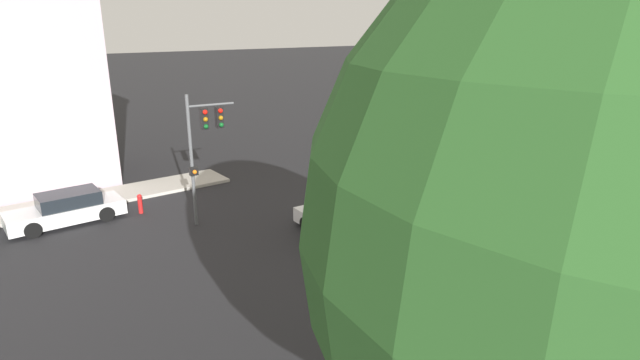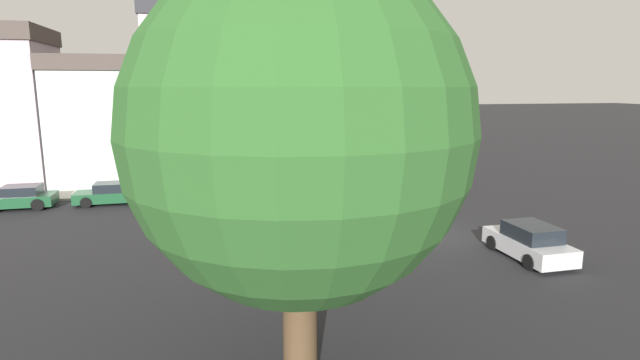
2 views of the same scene
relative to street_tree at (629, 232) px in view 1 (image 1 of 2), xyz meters
The scene contains 7 objects.
ground_plane 14.74m from the street_tree, 38.69° to the right, with size 300.00×300.00×0.00m, color black.
street_tree is the anchor object (origin of this frame).
traffic_signal 17.51m from the street_tree, ahead, with size 0.53×2.19×5.67m.
crossing_car_0 14.81m from the street_tree, 25.59° to the right, with size 4.82×2.12×1.28m.
crossing_car_1 13.78m from the street_tree, 59.02° to the right, with size 4.09×1.99×1.47m.
parked_car_0 21.72m from the street_tree, ahead, with size 1.99×4.74×1.40m.
fire_hydrant 20.95m from the street_tree, ahead, with size 0.22×0.22×0.92m.
Camera 1 is at (-12.62, 14.55, 8.37)m, focal length 28.00 mm.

